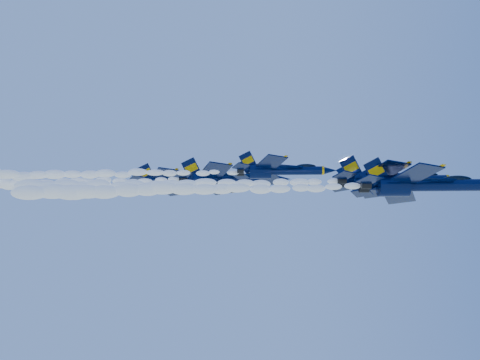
{
  "coord_description": "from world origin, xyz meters",
  "views": [
    {
      "loc": [
        -10.0,
        -75.53,
        123.49
      ],
      "look_at": [
        -11.49,
        4.14,
        154.2
      ],
      "focal_mm": 40.0,
      "sensor_mm": 36.0,
      "label": 1
    }
  ],
  "objects_px": {
    "jet_lead": "(421,185)",
    "jet_fifth": "(178,182)",
    "jet_fourth": "(228,179)",
    "jet_second": "(392,180)",
    "jet_third": "(280,170)"
  },
  "relations": [
    {
      "from": "jet_fourth",
      "to": "jet_fifth",
      "type": "xyz_separation_m",
      "value": [
        -9.68,
        6.17,
        1.83
      ]
    },
    {
      "from": "jet_lead",
      "to": "jet_fifth",
      "type": "bearing_deg",
      "value": 143.67
    },
    {
      "from": "jet_third",
      "to": "jet_fourth",
      "type": "xyz_separation_m",
      "value": [
        -8.74,
        9.48,
        2.28
      ]
    },
    {
      "from": "jet_lead",
      "to": "jet_fourth",
      "type": "xyz_separation_m",
      "value": [
        -26.77,
        20.64,
        9.03
      ]
    },
    {
      "from": "jet_third",
      "to": "jet_fourth",
      "type": "distance_m",
      "value": 13.09
    },
    {
      "from": "jet_fourth",
      "to": "jet_fifth",
      "type": "distance_m",
      "value": 11.62
    },
    {
      "from": "jet_lead",
      "to": "jet_third",
      "type": "height_order",
      "value": "jet_third"
    },
    {
      "from": "jet_second",
      "to": "jet_fifth",
      "type": "bearing_deg",
      "value": 146.21
    },
    {
      "from": "jet_lead",
      "to": "jet_second",
      "type": "height_order",
      "value": "jet_second"
    },
    {
      "from": "jet_fourth",
      "to": "jet_fifth",
      "type": "height_order",
      "value": "jet_fifth"
    },
    {
      "from": "jet_second",
      "to": "jet_fifth",
      "type": "height_order",
      "value": "jet_fifth"
    },
    {
      "from": "jet_fourth",
      "to": "jet_lead",
      "type": "bearing_deg",
      "value": -37.63
    },
    {
      "from": "jet_second",
      "to": "jet_fourth",
      "type": "distance_m",
      "value": 30.03
    },
    {
      "from": "jet_second",
      "to": "jet_fourth",
      "type": "xyz_separation_m",
      "value": [
        -24.17,
        16.49,
        6.76
      ]
    },
    {
      "from": "jet_lead",
      "to": "jet_second",
      "type": "xyz_separation_m",
      "value": [
        -2.6,
        4.16,
        2.27
      ]
    }
  ]
}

